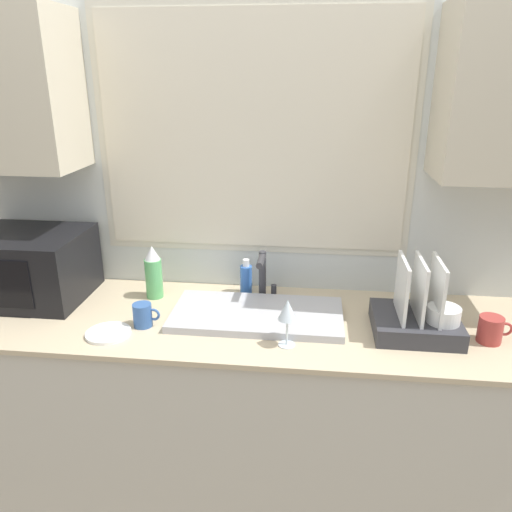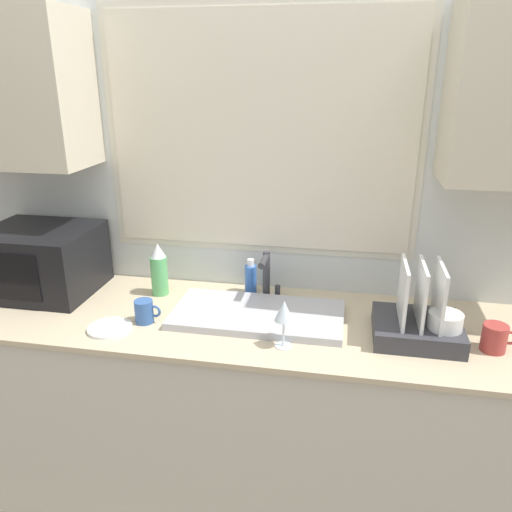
# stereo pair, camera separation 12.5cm
# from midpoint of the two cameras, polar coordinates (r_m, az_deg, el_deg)

# --- Properties ---
(countertop) EXTENTS (2.52, 0.68, 0.88)m
(countertop) POSITION_cam_midpoint_polar(r_m,az_deg,el_deg) (2.25, 0.46, -17.08)
(countertop) COLOR beige
(countertop) RESTS_ON ground_plane
(wall_back) EXTENTS (6.00, 0.38, 2.60)m
(wall_back) POSITION_cam_midpoint_polar(r_m,az_deg,el_deg) (2.15, 2.07, 9.06)
(wall_back) COLOR silver
(wall_back) RESTS_ON ground_plane
(sink_basin) EXTENTS (0.68, 0.34, 0.03)m
(sink_basin) POSITION_cam_midpoint_polar(r_m,az_deg,el_deg) (2.01, 2.01, -6.74)
(sink_basin) COLOR #B2B2B7
(sink_basin) RESTS_ON countertop
(faucet) EXTENTS (0.08, 0.15, 0.21)m
(faucet) POSITION_cam_midpoint_polar(r_m,az_deg,el_deg) (2.13, 2.93, -1.94)
(faucet) COLOR #333338
(faucet) RESTS_ON countertop
(microwave) EXTENTS (0.47, 0.40, 0.29)m
(microwave) POSITION_cam_midpoint_polar(r_m,az_deg,el_deg) (2.38, -21.98, -0.47)
(microwave) COLOR black
(microwave) RESTS_ON countertop
(dish_rack) EXTENTS (0.31, 0.28, 0.29)m
(dish_rack) POSITION_cam_midpoint_polar(r_m,az_deg,el_deg) (1.95, 20.03, -7.09)
(dish_rack) COLOR #333338
(dish_rack) RESTS_ON countertop
(spray_bottle) EXTENTS (0.07, 0.07, 0.24)m
(spray_bottle) POSITION_cam_midpoint_polar(r_m,az_deg,el_deg) (2.21, -9.44, -1.62)
(spray_bottle) COLOR #59B266
(spray_bottle) RESTS_ON countertop
(soap_bottle) EXTENTS (0.05, 0.05, 0.16)m
(soap_bottle) POSITION_cam_midpoint_polar(r_m,az_deg,el_deg) (2.21, 1.01, -2.56)
(soap_bottle) COLOR blue
(soap_bottle) RESTS_ON countertop
(mug_near_sink) EXTENTS (0.11, 0.07, 0.09)m
(mug_near_sink) POSITION_cam_midpoint_polar(r_m,az_deg,el_deg) (2.00, -10.87, -6.27)
(mug_near_sink) COLOR #335999
(mug_near_sink) RESTS_ON countertop
(wine_glass) EXTENTS (0.07, 0.07, 0.18)m
(wine_glass) POSITION_cam_midpoint_polar(r_m,az_deg,el_deg) (1.76, 5.26, -6.47)
(wine_glass) COLOR silver
(wine_glass) RESTS_ON countertop
(mug_by_rack) EXTENTS (0.12, 0.09, 0.10)m
(mug_by_rack) POSITION_cam_midpoint_polar(r_m,az_deg,el_deg) (1.99, 27.29, -8.34)
(mug_by_rack) COLOR #A53833
(mug_by_rack) RESTS_ON countertop
(small_plate) EXTENTS (0.17, 0.17, 0.01)m
(small_plate) POSITION_cam_midpoint_polar(r_m,az_deg,el_deg) (1.99, -14.64, -8.00)
(small_plate) COLOR white
(small_plate) RESTS_ON countertop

